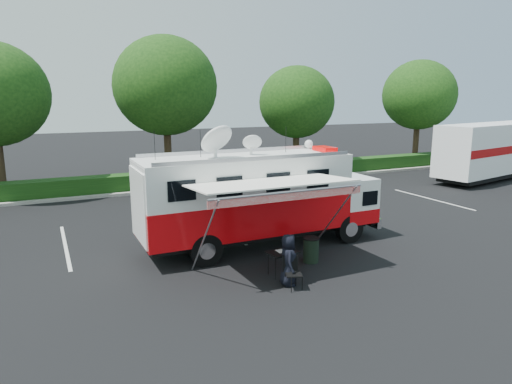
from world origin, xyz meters
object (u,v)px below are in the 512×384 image
(semi_trailer, at_px, (500,149))
(folding_table, at_px, (283,253))
(command_truck, at_px, (260,197))
(trash_bin, at_px, (311,250))

(semi_trailer, bearing_deg, folding_table, -157.46)
(command_truck, bearing_deg, folding_table, -102.07)
(command_truck, relative_size, trash_bin, 10.77)
(command_truck, xyz_separation_m, trash_bin, (0.79, -2.20, -1.41))
(command_truck, relative_size, semi_trailer, 0.73)
(folding_table, height_order, semi_trailer, semi_trailer)
(folding_table, height_order, trash_bin, trash_bin)
(command_truck, distance_m, semi_trailer, 21.38)
(folding_table, distance_m, semi_trailer, 22.92)
(command_truck, distance_m, folding_table, 3.09)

